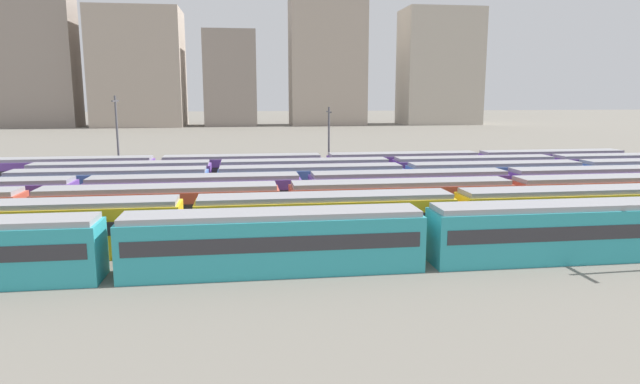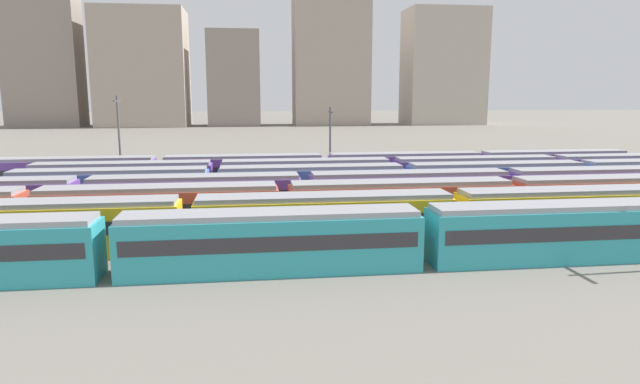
{
  "view_description": "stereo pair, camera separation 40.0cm",
  "coord_description": "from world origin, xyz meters",
  "px_view_note": "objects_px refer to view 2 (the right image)",
  "views": [
    {
      "loc": [
        15.18,
        -32.27,
        10.63
      ],
      "look_at": [
        21.83,
        15.6,
        2.04
      ],
      "focal_mm": 31.1,
      "sensor_mm": 36.0,
      "label": 1
    },
    {
      "loc": [
        15.58,
        -32.32,
        10.63
      ],
      "look_at": [
        21.83,
        15.6,
        2.04
      ],
      "focal_mm": 31.1,
      "sensor_mm": 36.0,
      "label": 2
    }
  ],
  "objects_px": {
    "train_track_5": "(554,172)",
    "train_track_6": "(326,169)",
    "train_track_4": "(495,180)",
    "catenary_pole_3": "(119,136)",
    "train_track_3": "(305,194)",
    "train_track_1": "(454,216)",
    "train_track_2": "(284,206)",
    "catenary_pole_1": "(330,140)"
  },
  "relations": [
    {
      "from": "train_track_2",
      "to": "train_track_6",
      "type": "relative_size",
      "value": 1.0
    },
    {
      "from": "train_track_1",
      "to": "train_track_4",
      "type": "bearing_deg",
      "value": 56.53
    },
    {
      "from": "catenary_pole_1",
      "to": "train_track_4",
      "type": "bearing_deg",
      "value": -42.23
    },
    {
      "from": "catenary_pole_3",
      "to": "train_track_4",
      "type": "bearing_deg",
      "value": -18.91
    },
    {
      "from": "train_track_3",
      "to": "train_track_5",
      "type": "distance_m",
      "value": 31.31
    },
    {
      "from": "train_track_5",
      "to": "catenary_pole_3",
      "type": "height_order",
      "value": "catenary_pole_3"
    },
    {
      "from": "train_track_6",
      "to": "catenary_pole_1",
      "type": "height_order",
      "value": "catenary_pole_1"
    },
    {
      "from": "train_track_5",
      "to": "catenary_pole_1",
      "type": "relative_size",
      "value": 12.41
    },
    {
      "from": "train_track_2",
      "to": "train_track_1",
      "type": "bearing_deg",
      "value": -23.45
    },
    {
      "from": "train_track_1",
      "to": "train_track_2",
      "type": "xyz_separation_m",
      "value": [
        -11.99,
        5.2,
        0.0
      ]
    },
    {
      "from": "train_track_4",
      "to": "train_track_6",
      "type": "relative_size",
      "value": 1.25
    },
    {
      "from": "train_track_5",
      "to": "train_track_6",
      "type": "height_order",
      "value": "same"
    },
    {
      "from": "train_track_2",
      "to": "train_track_3",
      "type": "relative_size",
      "value": 1.0
    },
    {
      "from": "train_track_5",
      "to": "train_track_1",
      "type": "bearing_deg",
      "value": -133.54
    },
    {
      "from": "train_track_3",
      "to": "train_track_6",
      "type": "distance_m",
      "value": 16.11
    },
    {
      "from": "train_track_2",
      "to": "train_track_3",
      "type": "bearing_deg",
      "value": 66.82
    },
    {
      "from": "train_track_4",
      "to": "catenary_pole_3",
      "type": "relative_size",
      "value": 8.98
    },
    {
      "from": "train_track_1",
      "to": "train_track_2",
      "type": "bearing_deg",
      "value": 156.55
    },
    {
      "from": "train_track_1",
      "to": "train_track_5",
      "type": "xyz_separation_m",
      "value": [
        19.76,
        20.8,
        0.0
      ]
    },
    {
      "from": "train_track_3",
      "to": "train_track_4",
      "type": "bearing_deg",
      "value": 14.52
    },
    {
      "from": "train_track_4",
      "to": "train_track_1",
      "type": "bearing_deg",
      "value": -123.47
    },
    {
      "from": "train_track_1",
      "to": "catenary_pole_1",
      "type": "distance_m",
      "value": 29.79
    },
    {
      "from": "catenary_pole_3",
      "to": "train_track_2",
      "type": "bearing_deg",
      "value": -53.97
    },
    {
      "from": "train_track_1",
      "to": "train_track_6",
      "type": "height_order",
      "value": "same"
    },
    {
      "from": "train_track_4",
      "to": "train_track_6",
      "type": "xyz_separation_m",
      "value": [
        -16.05,
        10.4,
        0.0
      ]
    },
    {
      "from": "train_track_1",
      "to": "train_track_5",
      "type": "distance_m",
      "value": 28.69
    },
    {
      "from": "train_track_4",
      "to": "train_track_5",
      "type": "relative_size",
      "value": 0.83
    },
    {
      "from": "train_track_2",
      "to": "train_track_6",
      "type": "xyz_separation_m",
      "value": [
        6.26,
        20.8,
        0.0
      ]
    },
    {
      "from": "train_track_2",
      "to": "catenary_pole_1",
      "type": "bearing_deg",
      "value": 73.18
    },
    {
      "from": "catenary_pole_1",
      "to": "train_track_6",
      "type": "bearing_deg",
      "value": -107.33
    },
    {
      "from": "train_track_1",
      "to": "catenary_pole_1",
      "type": "bearing_deg",
      "value": 99.17
    },
    {
      "from": "train_track_4",
      "to": "train_track_5",
      "type": "height_order",
      "value": "same"
    },
    {
      "from": "train_track_6",
      "to": "catenary_pole_1",
      "type": "bearing_deg",
      "value": 72.67
    },
    {
      "from": "train_track_6",
      "to": "catenary_pole_3",
      "type": "distance_m",
      "value": 24.26
    },
    {
      "from": "train_track_2",
      "to": "catenary_pole_3",
      "type": "distance_m",
      "value": 29.97
    },
    {
      "from": "train_track_1",
      "to": "train_track_4",
      "type": "height_order",
      "value": "same"
    },
    {
      "from": "train_track_4",
      "to": "catenary_pole_1",
      "type": "distance_m",
      "value": 20.55
    },
    {
      "from": "catenary_pole_1",
      "to": "train_track_2",
      "type": "bearing_deg",
      "value": -106.82
    },
    {
      "from": "train_track_2",
      "to": "catenary_pole_1",
      "type": "distance_m",
      "value": 25.32
    },
    {
      "from": "train_track_5",
      "to": "train_track_4",
      "type": "bearing_deg",
      "value": -151.18
    },
    {
      "from": "train_track_1",
      "to": "catenary_pole_3",
      "type": "xyz_separation_m",
      "value": [
        -29.47,
        29.23,
        3.86
      ]
    },
    {
      "from": "train_track_1",
      "to": "train_track_2",
      "type": "height_order",
      "value": "same"
    }
  ]
}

